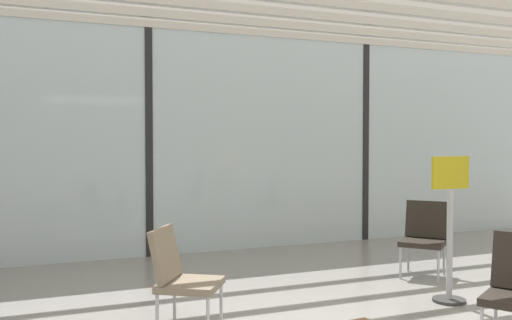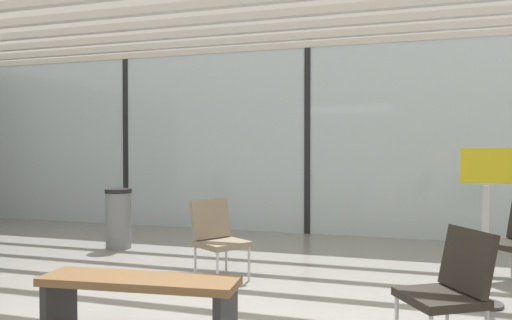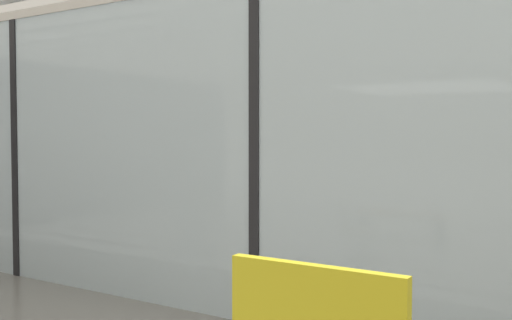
% 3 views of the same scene
% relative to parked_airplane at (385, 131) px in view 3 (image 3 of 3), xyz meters
% --- Properties ---
extents(glass_curtain_wall, '(14.00, 0.08, 3.14)m').
position_rel_parked_airplane_xyz_m(glass_curtain_wall, '(0.85, -5.58, -0.24)').
color(glass_curtain_wall, silver).
rests_on(glass_curtain_wall, ground).
extents(window_mullion_0, '(0.10, 0.12, 3.14)m').
position_rel_parked_airplane_xyz_m(window_mullion_0, '(-2.65, -5.58, -0.24)').
color(window_mullion_0, black).
rests_on(window_mullion_0, ground).
extents(window_mullion_1, '(0.10, 0.12, 3.14)m').
position_rel_parked_airplane_xyz_m(window_mullion_1, '(0.85, -5.58, -0.24)').
color(window_mullion_1, black).
rests_on(window_mullion_1, ground).
extents(parked_airplane, '(13.12, 3.61, 3.61)m').
position_rel_parked_airplane_xyz_m(parked_airplane, '(0.00, 0.00, 0.00)').
color(parked_airplane, '#B2BCD6').
rests_on(parked_airplane, ground).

